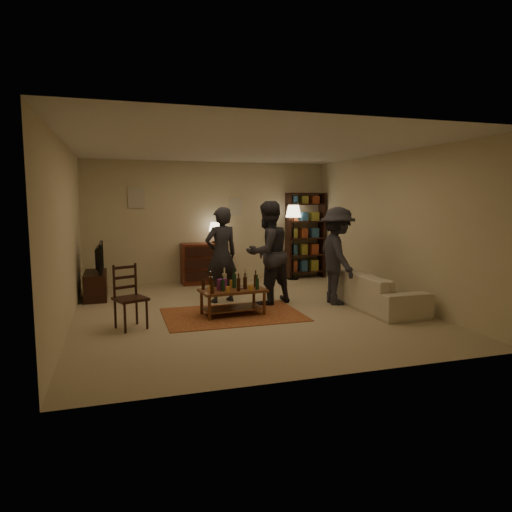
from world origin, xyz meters
name	(u,v)px	position (x,y,z in m)	size (l,w,h in m)	color
floor	(247,311)	(0.00, 0.00, 0.00)	(6.00, 6.00, 0.00)	#C6B793
room_shell	(181,202)	(-0.65, 2.98, 1.81)	(6.00, 6.00, 6.00)	beige
rug	(233,315)	(-0.28, -0.19, 0.01)	(2.20, 1.50, 0.01)	maroon
coffee_table	(232,292)	(-0.30, -0.18, 0.39)	(1.08, 0.66, 0.76)	brown
dining_chair	(129,294)	(-1.91, -0.46, 0.50)	(0.54, 0.54, 0.95)	black
tv_stand	(96,278)	(-2.44, 1.80, 0.38)	(0.40, 1.00, 1.06)	black
dresser	(205,262)	(-0.19, 2.71, 0.48)	(1.00, 0.50, 1.36)	maroon
bookshelf	(305,235)	(2.25, 2.78, 1.03)	(0.90, 0.34, 2.02)	black
floor_lamp	(293,216)	(1.89, 2.65, 1.47)	(0.36, 0.36, 1.73)	black
sofa	(375,290)	(2.20, -0.40, 0.30)	(2.08, 0.81, 0.61)	beige
person_left	(221,255)	(-0.24, 0.81, 0.86)	(0.63, 0.41, 1.73)	#24252B
person_right	(268,253)	(0.52, 0.44, 0.92)	(0.89, 0.70, 1.84)	#292931
person_by_sofa	(337,256)	(1.70, 0.06, 0.87)	(1.12, 0.64, 1.73)	#282830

